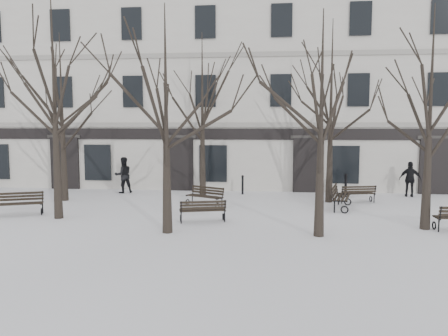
# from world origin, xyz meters

# --- Properties ---
(ground) EXTENTS (100.00, 100.00, 0.00)m
(ground) POSITION_xyz_m (0.00, 0.00, 0.00)
(ground) COLOR white
(ground) RESTS_ON ground
(building) EXTENTS (40.40, 10.20, 11.40)m
(building) POSITION_xyz_m (0.00, 12.96, 5.52)
(building) COLOR beige
(building) RESTS_ON ground
(tree_0) EXTENTS (6.11, 6.11, 8.73)m
(tree_0) POSITION_xyz_m (-6.70, 0.38, 5.46)
(tree_0) COLOR black
(tree_0) RESTS_ON ground
(tree_1) EXTENTS (5.23, 5.23, 7.48)m
(tree_1) POSITION_xyz_m (-2.01, -1.42, 4.67)
(tree_1) COLOR black
(tree_1) RESTS_ON ground
(tree_2) EXTENTS (5.03, 5.03, 7.19)m
(tree_2) POSITION_xyz_m (2.99, -1.40, 4.49)
(tree_2) COLOR black
(tree_2) RESTS_ON ground
(tree_3) EXTENTS (5.32, 5.32, 7.60)m
(tree_3) POSITION_xyz_m (6.77, -0.07, 4.75)
(tree_3) COLOR black
(tree_3) RESTS_ON ground
(tree_4) EXTENTS (5.49, 5.49, 7.85)m
(tree_4) POSITION_xyz_m (-8.29, 4.23, 4.91)
(tree_4) COLOR black
(tree_4) RESTS_ON ground
(tree_5) EXTENTS (5.71, 5.71, 8.16)m
(tree_5) POSITION_xyz_m (-1.95, 6.34, 5.10)
(tree_5) COLOR black
(tree_5) RESTS_ON ground
(tree_6) EXTENTS (5.85, 5.85, 8.36)m
(tree_6) POSITION_xyz_m (4.20, 5.00, 5.23)
(tree_6) COLOR black
(tree_6) RESTS_ON ground
(bench_0) EXTENTS (1.90, 1.27, 0.91)m
(bench_0) POSITION_xyz_m (-8.55, 0.79, 0.50)
(bench_0) COLOR black
(bench_0) RESTS_ON ground
(bench_1) EXTENTS (1.78, 1.01, 0.86)m
(bench_1) POSITION_xyz_m (-1.05, 0.22, 0.47)
(bench_1) COLOR black
(bench_1) RESTS_ON ground
(bench_3) EXTENTS (1.79, 1.36, 0.87)m
(bench_3) POSITION_xyz_m (-1.41, 3.41, 0.47)
(bench_3) COLOR black
(bench_3) RESTS_ON ground
(bench_4) EXTENTS (1.74, 0.95, 0.83)m
(bench_4) POSITION_xyz_m (5.47, 4.90, 0.45)
(bench_4) COLOR black
(bench_4) RESTS_ON ground
(bench_5) EXTENTS (1.19, 2.11, 1.01)m
(bench_5) POSITION_xyz_m (4.43, 3.36, 0.55)
(bench_5) COLOR black
(bench_5) RESTS_ON ground
(bollard_a) EXTENTS (0.13, 0.13, 1.01)m
(bollard_a) POSITION_xyz_m (0.06, 6.86, 0.54)
(bollard_a) COLOR black
(bollard_a) RESTS_ON ground
(bollard_b) EXTENTS (0.15, 0.15, 1.18)m
(bollard_b) POSITION_xyz_m (5.24, 6.56, 0.63)
(bollard_b) COLOR black
(bollard_b) RESTS_ON ground
(pedestrian_b) EXTENTS (1.17, 1.11, 1.90)m
(pedestrian_b) POSITION_xyz_m (-6.25, 6.75, 0.00)
(pedestrian_b) COLOR black
(pedestrian_b) RESTS_ON ground
(pedestrian_c) EXTENTS (1.11, 0.66, 1.77)m
(pedestrian_c) POSITION_xyz_m (8.45, 6.93, 0.00)
(pedestrian_c) COLOR black
(pedestrian_c) RESTS_ON ground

